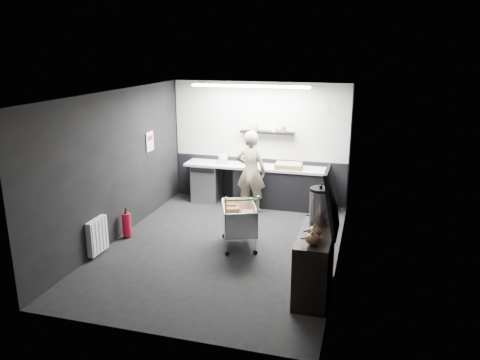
# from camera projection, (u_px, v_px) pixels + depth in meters

# --- Properties ---
(floor) EXTENTS (5.50, 5.50, 0.00)m
(floor) POSITION_uv_depth(u_px,v_px,m) (223.00, 247.00, 8.32)
(floor) COLOR black
(floor) RESTS_ON ground
(ceiling) EXTENTS (5.50, 5.50, 0.00)m
(ceiling) POSITION_uv_depth(u_px,v_px,m) (221.00, 93.00, 7.58)
(ceiling) COLOR silver
(ceiling) RESTS_ON wall_back
(wall_back) EXTENTS (5.50, 0.00, 5.50)m
(wall_back) POSITION_uv_depth(u_px,v_px,m) (260.00, 143.00, 10.50)
(wall_back) COLOR black
(wall_back) RESTS_ON floor
(wall_front) EXTENTS (5.50, 0.00, 5.50)m
(wall_front) POSITION_uv_depth(u_px,v_px,m) (150.00, 233.00, 5.40)
(wall_front) COLOR black
(wall_front) RESTS_ON floor
(wall_left) EXTENTS (0.00, 5.50, 5.50)m
(wall_left) POSITION_uv_depth(u_px,v_px,m) (117.00, 166.00, 8.47)
(wall_left) COLOR black
(wall_left) RESTS_ON floor
(wall_right) EXTENTS (0.00, 5.50, 5.50)m
(wall_right) POSITION_uv_depth(u_px,v_px,m) (342.00, 182.00, 7.43)
(wall_right) COLOR black
(wall_right) RESTS_ON floor
(kitchen_wall_panel) EXTENTS (3.95, 0.02, 1.70)m
(kitchen_wall_panel) POSITION_uv_depth(u_px,v_px,m) (260.00, 121.00, 10.34)
(kitchen_wall_panel) COLOR beige
(kitchen_wall_panel) RESTS_ON wall_back
(dado_panel) EXTENTS (3.95, 0.02, 1.00)m
(dado_panel) POSITION_uv_depth(u_px,v_px,m) (259.00, 179.00, 10.71)
(dado_panel) COLOR black
(dado_panel) RESTS_ON wall_back
(floating_shelf) EXTENTS (1.20, 0.22, 0.04)m
(floating_shelf) POSITION_uv_depth(u_px,v_px,m) (267.00, 132.00, 10.25)
(floating_shelf) COLOR black
(floating_shelf) RESTS_ON wall_back
(wall_clock) EXTENTS (0.20, 0.03, 0.20)m
(wall_clock) POSITION_uv_depth(u_px,v_px,m) (324.00, 109.00, 9.89)
(wall_clock) COLOR silver
(wall_clock) RESTS_ON wall_back
(poster) EXTENTS (0.02, 0.30, 0.40)m
(poster) POSITION_uv_depth(u_px,v_px,m) (150.00, 141.00, 9.61)
(poster) COLOR silver
(poster) RESTS_ON wall_left
(poster_red_band) EXTENTS (0.02, 0.22, 0.10)m
(poster_red_band) POSITION_uv_depth(u_px,v_px,m) (150.00, 138.00, 9.59)
(poster_red_band) COLOR red
(poster_red_band) RESTS_ON poster
(radiator) EXTENTS (0.10, 0.50, 0.60)m
(radiator) POSITION_uv_depth(u_px,v_px,m) (97.00, 236.00, 7.90)
(radiator) COLOR silver
(radiator) RESTS_ON wall_left
(ceiling_strip) EXTENTS (2.40, 0.20, 0.04)m
(ceiling_strip) POSITION_uv_depth(u_px,v_px,m) (250.00, 86.00, 9.30)
(ceiling_strip) COLOR white
(ceiling_strip) RESTS_ON ceiling
(prep_counter) EXTENTS (3.20, 0.61, 0.90)m
(prep_counter) POSITION_uv_depth(u_px,v_px,m) (262.00, 185.00, 10.40)
(prep_counter) COLOR black
(prep_counter) RESTS_ON floor
(person) EXTENTS (0.66, 0.45, 1.76)m
(person) POSITION_uv_depth(u_px,v_px,m) (251.00, 172.00, 9.90)
(person) COLOR beige
(person) RESTS_ON floor
(shopping_cart) EXTENTS (0.87, 1.13, 1.04)m
(shopping_cart) POSITION_uv_depth(u_px,v_px,m) (239.00, 220.00, 8.22)
(shopping_cart) COLOR silver
(shopping_cart) RESTS_ON floor
(sideboard) EXTENTS (0.53, 1.24, 1.85)m
(sideboard) POSITION_uv_depth(u_px,v_px,m) (316.00, 255.00, 6.62)
(sideboard) COLOR black
(sideboard) RESTS_ON floor
(fire_extinguisher) EXTENTS (0.17, 0.17, 0.55)m
(fire_extinguisher) POSITION_uv_depth(u_px,v_px,m) (127.00, 224.00, 8.66)
(fire_extinguisher) COLOR #B30B25
(fire_extinguisher) RESTS_ON floor
(cardboard_box) EXTENTS (0.58, 0.45, 0.11)m
(cardboard_box) POSITION_uv_depth(u_px,v_px,m) (289.00, 166.00, 10.06)
(cardboard_box) COLOR #A58158
(cardboard_box) RESTS_ON prep_counter
(pink_tub) EXTENTS (0.19, 0.19, 0.19)m
(pink_tub) POSITION_uv_depth(u_px,v_px,m) (222.00, 159.00, 10.49)
(pink_tub) COLOR silver
(pink_tub) RESTS_ON prep_counter
(white_container) EXTENTS (0.18, 0.15, 0.15)m
(white_container) POSITION_uv_depth(u_px,v_px,m) (223.00, 161.00, 10.44)
(white_container) COLOR silver
(white_container) RESTS_ON prep_counter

